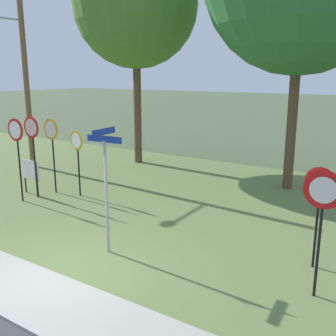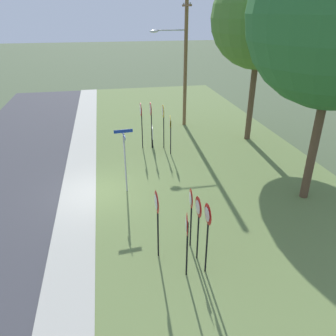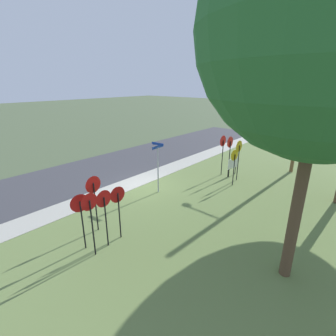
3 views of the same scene
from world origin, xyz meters
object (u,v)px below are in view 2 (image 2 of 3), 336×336
stop_sign_far_left (141,116)px  yield_sign_center (187,231)px  stop_sign_far_center (170,127)px  yield_sign_near_left (207,223)px  stop_sign_near_right (151,115)px  yield_sign_near_right (191,205)px  stop_sign_near_left (163,117)px  notice_board (152,133)px  utility_pole (183,56)px  yield_sign_far_left (198,214)px  yield_sign_far_right (157,209)px  street_name_post (125,156)px  oak_tree_left (261,18)px

stop_sign_far_left → yield_sign_center: 10.78m
stop_sign_far_center → yield_sign_near_left: bearing=5.0°
stop_sign_near_right → stop_sign_far_center: (1.13, 0.93, -0.39)m
yield_sign_near_right → stop_sign_near_right: bearing=-175.3°
stop_sign_far_left → yield_sign_near_left: bearing=3.6°
yield_sign_center → stop_sign_near_left: bearing=-175.9°
stop_sign_near_left → notice_board: size_ratio=2.14×
stop_sign_near_left → yield_sign_center: stop_sign_near_left is taller
utility_pole → stop_sign_far_left: bearing=-41.0°
yield_sign_far_left → yield_sign_far_right: yield_sign_far_right is taller
yield_sign_far_left → utility_pole: utility_pole is taller
yield_sign_center → utility_pole: size_ratio=0.26×
stop_sign_near_left → utility_pole: bearing=155.5°
stop_sign_near_left → yield_sign_near_left: 10.56m
stop_sign_near_left → street_name_post: bearing=-25.4°
yield_sign_near_left → yield_sign_center: bearing=-87.7°
yield_sign_far_right → notice_board: yield_sign_far_right is taller
yield_sign_near_left → utility_pole: bearing=169.2°
yield_sign_far_left → oak_tree_left: size_ratio=0.24×
yield_sign_center → stop_sign_far_center: bearing=-177.8°
stop_sign_far_center → utility_pole: (-5.13, 1.92, 3.15)m
stop_sign_near_right → yield_sign_far_right: size_ratio=1.12×
stop_sign_near_right → yield_sign_center: size_ratio=1.22×
stop_sign_far_center → oak_tree_left: oak_tree_left is taller
stop_sign_near_right → stop_sign_far_left: bearing=-96.0°
utility_pole → notice_board: utility_pole is taller
street_name_post → stop_sign_far_left: bearing=160.8°
stop_sign_near_left → yield_sign_center: 10.65m
utility_pole → yield_sign_near_left: bearing=-10.5°
stop_sign_far_left → yield_sign_near_left: stop_sign_far_left is taller
stop_sign_near_left → oak_tree_left: bearing=98.2°
stop_sign_near_left → street_name_post: size_ratio=0.89×
utility_pole → oak_tree_left: oak_tree_left is taller
stop_sign_near_left → stop_sign_near_right: (-0.13, -0.71, 0.11)m
stop_sign_near_right → yield_sign_near_right: stop_sign_near_right is taller
stop_sign_far_center → yield_sign_near_left: yield_sign_near_left is taller
notice_board → oak_tree_left: bearing=96.4°
street_name_post → notice_board: (-5.39, 2.02, -0.96)m
utility_pole → oak_tree_left: bearing=44.6°
notice_board → oak_tree_left: oak_tree_left is taller
street_name_post → notice_board: bearing=155.1°
stop_sign_far_center → yield_sign_far_left: 8.93m
yield_sign_near_right → oak_tree_left: (-9.73, 6.41, 5.47)m
stop_sign_near_left → yield_sign_near_left: bearing=-0.3°
stop_sign_far_left → yield_sign_near_left: size_ratio=1.10×
yield_sign_far_right → yield_sign_center: bearing=32.3°
yield_sign_near_right → street_name_post: (-4.36, -1.88, 0.08)m
yield_sign_near_right → yield_sign_center: bearing=-14.6°
stop_sign_far_left → street_name_post: size_ratio=0.93×
stop_sign_far_left → street_name_post: 5.23m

